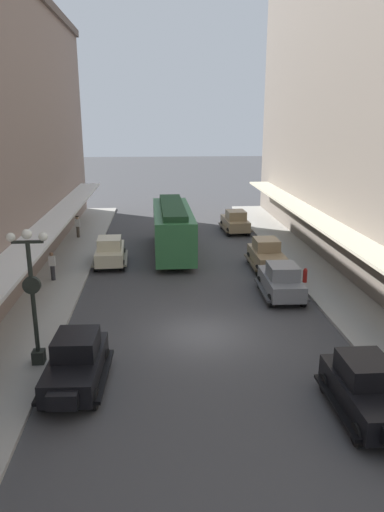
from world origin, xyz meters
The scene contains 14 objects.
ground_plane centered at (0.00, 0.00, 0.00)m, with size 200.00×200.00×0.00m, color #424244.
sidewalk_left centered at (-7.50, 0.00, 0.07)m, with size 3.00×60.00×0.15m, color #A8A59E.
sidewalk_right centered at (7.50, 0.00, 0.07)m, with size 3.00×60.00×0.15m, color #A8A59E.
parked_car_0 centered at (-4.75, -3.77, 0.94)m, with size 2.27×4.31×1.84m.
parked_car_1 centered at (-4.87, 10.57, 0.94)m, with size 2.27×4.31×1.84m.
parked_car_2 centered at (4.87, 9.09, 0.94)m, with size 2.16×4.27×1.84m.
parked_car_3 centered at (4.53, -6.18, 0.94)m, with size 2.14×4.26×1.84m.
parked_car_4 centered at (4.52, 18.92, 0.94)m, with size 2.31×4.32×1.84m.
parked_car_5 centered at (4.51, 4.15, 0.94)m, with size 2.21×4.28×1.84m.
streetcar centered at (-0.81, 12.88, 1.90)m, with size 2.64×9.63×3.46m.
lamp_post_with_clock centered at (-6.40, -2.29, 2.99)m, with size 1.42×0.44×5.16m.
fire_hydrant centered at (6.35, 5.94, 0.56)m, with size 0.24×0.24×0.82m.
pedestrian_0 centered at (-7.96, 17.54, 1.01)m, with size 0.36×0.28×1.67m.
pedestrian_1 centered at (-7.82, 7.39, 0.99)m, with size 0.36×0.24×1.64m.
Camera 1 is at (-1.86, -18.75, 9.00)m, focal length 33.35 mm.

